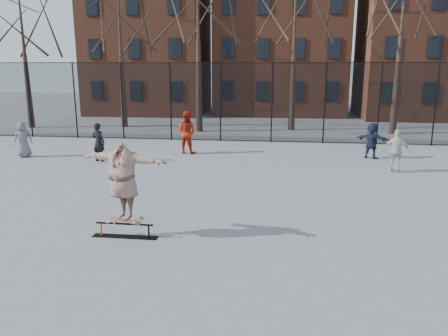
# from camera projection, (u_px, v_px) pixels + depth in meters

# --- Properties ---
(ground) EXTENTS (100.00, 100.00, 0.00)m
(ground) POSITION_uv_depth(u_px,v_px,m) (203.00, 239.00, 9.90)
(ground) COLOR slate
(skate_rail) EXTENTS (1.52, 0.23, 0.33)m
(skate_rail) POSITION_uv_depth(u_px,v_px,m) (125.00, 231.00, 9.97)
(skate_rail) COLOR black
(skate_rail) RESTS_ON ground
(skateboard) EXTENTS (0.76, 0.18, 0.09)m
(skateboard) POSITION_uv_depth(u_px,v_px,m) (125.00, 221.00, 9.91)
(skateboard) COLOR #A36B41
(skateboard) RESTS_ON skate_rail
(skater) EXTENTS (2.23, 1.08, 1.75)m
(skater) POSITION_uv_depth(u_px,v_px,m) (123.00, 182.00, 9.69)
(skater) COLOR #67398F
(skater) RESTS_ON skateboard
(bystander_grey) EXTENTS (0.88, 0.85, 1.52)m
(bystander_grey) POSITION_uv_depth(u_px,v_px,m) (23.00, 139.00, 18.54)
(bystander_grey) COLOR slate
(bystander_grey) RESTS_ON ground
(bystander_black) EXTENTS (0.66, 0.53, 1.58)m
(bystander_black) POSITION_uv_depth(u_px,v_px,m) (99.00, 142.00, 17.68)
(bystander_black) COLOR black
(bystander_black) RESTS_ON ground
(bystander_red) EXTENTS (1.06, 0.91, 1.87)m
(bystander_red) POSITION_uv_depth(u_px,v_px,m) (186.00, 132.00, 19.32)
(bystander_red) COLOR #A8230E
(bystander_red) RESTS_ON ground
(bystander_white) EXTENTS (1.00, 0.65, 1.58)m
(bystander_white) POSITION_uv_depth(u_px,v_px,m) (396.00, 151.00, 15.90)
(bystander_white) COLOR #BCB8AE
(bystander_white) RESTS_ON ground
(bystander_navy) EXTENTS (1.44, 1.09, 1.52)m
(bystander_navy) POSITION_uv_depth(u_px,v_px,m) (372.00, 140.00, 18.27)
(bystander_navy) COLOR #1A2235
(bystander_navy) RESTS_ON ground
(fence) EXTENTS (34.03, 0.07, 4.00)m
(fence) POSITION_uv_depth(u_px,v_px,m) (248.00, 101.00, 21.97)
(fence) COLOR black
(fence) RESTS_ON ground
(tree_row) EXTENTS (33.66, 7.46, 10.67)m
(tree_row) POSITION_uv_depth(u_px,v_px,m) (250.00, 2.00, 24.79)
(tree_row) COLOR black
(tree_row) RESTS_ON ground
(rowhouses) EXTENTS (29.00, 7.00, 13.00)m
(rowhouses) POSITION_uv_depth(u_px,v_px,m) (271.00, 35.00, 33.50)
(rowhouses) COLOR brown
(rowhouses) RESTS_ON ground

